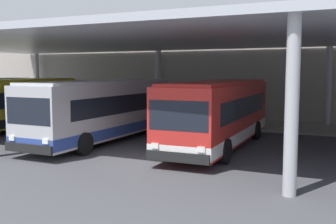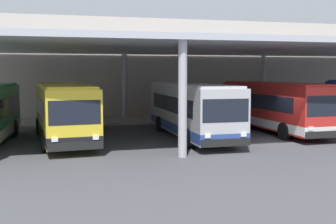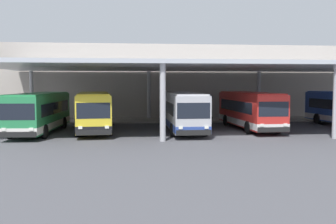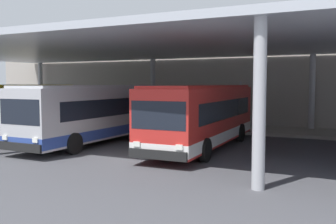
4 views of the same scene
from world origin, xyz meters
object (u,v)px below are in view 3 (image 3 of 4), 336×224
Objects in this scene: bus_far_bay at (249,110)px; banner_sign at (227,102)px; bus_nearest_bay at (40,112)px; trash_bin at (174,114)px; bus_middle_bay at (183,111)px; bench_waiting at (198,114)px; bus_second_bay at (94,111)px.

bus_far_bay is 3.31× the size of banner_sign.
trash_bin is at bearing 36.35° from bus_nearest_bay.
banner_sign is at bearing 90.30° from bus_far_bay.
bus_middle_bay is 8.97m from trash_bin.
bench_waiting is 0.56× the size of banner_sign.
bus_middle_bay is (7.26, -0.83, 0.00)m from bus_second_bay.
bus_second_bay is 5.94× the size of bench_waiting.
bus_second_bay is at bearing -133.18° from trash_bin.
bus_nearest_bay is at bearing 178.74° from bus_middle_bay.
trash_bin is at bearing 125.50° from bus_far_bay.
bus_nearest_bay and bus_second_bay have the same top height.
bus_far_bay reaches higher than trash_bin.
bench_waiting is at bearing 2.24° from trash_bin.
bus_far_bay is at bearing -69.23° from bench_waiting.
bus_nearest_bay is at bearing -177.38° from bus_far_bay.
bus_second_bay is 7.31m from bus_middle_bay.
banner_sign is at bearing -7.92° from trash_bin.
bus_second_bay is at bearing -141.18° from bench_waiting.
banner_sign reaches higher than bus_far_bay.
banner_sign reaches higher than bus_second_bay.
bus_middle_bay reaches higher than trash_bin.
bus_second_bay is 13.10m from bench_waiting.
banner_sign is (5.57, -0.78, 1.30)m from trash_bin.
bus_second_bay is 1.01× the size of bus_far_bay.
banner_sign reaches higher than bus_nearest_bay.
bus_nearest_bay is 14.64m from trash_bin.
bus_second_bay and bus_far_bay have the same top height.
trash_bin is at bearing 46.82° from bus_second_bay.
banner_sign is at bearing 29.05° from bus_second_bay.
banner_sign is (13.16, 7.31, 0.32)m from bus_second_bay.
bus_far_bay is at bearing -89.70° from banner_sign.
trash_bin is at bearing 172.08° from banner_sign.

